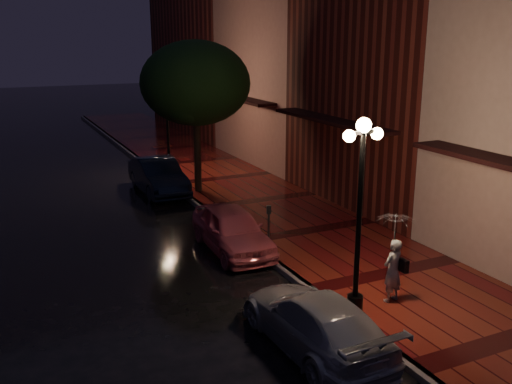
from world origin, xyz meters
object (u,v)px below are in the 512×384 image
streetlamp_far (167,119)px  street_tree (196,86)px  navy_car (158,176)px  silver_car (315,321)px  parking_meter (269,224)px  woman_with_umbrella (395,244)px  pink_car (232,230)px  streetlamp_near (360,204)px

streetlamp_far → street_tree: size_ratio=0.74×
street_tree → navy_car: 3.91m
streetlamp_far → silver_car: bearing=-96.1°
street_tree → navy_car: bearing=146.8°
parking_meter → street_tree: bearing=109.0°
streetlamp_far → navy_car: bearing=-117.7°
streetlamp_far → parking_meter: size_ratio=3.17×
woman_with_umbrella → parking_meter: (-1.17, 3.99, -0.57)m
streetlamp_far → pink_car: (-0.95, -9.22, -1.95)m
silver_car → woman_with_umbrella: size_ratio=1.93×
silver_car → streetlamp_far: bearing=-97.1°
pink_car → navy_car: bearing=93.4°
silver_car → parking_meter: parking_meter is taller
streetlamp_near → street_tree: 11.12m
pink_car → parking_meter: size_ratio=2.81×
street_tree → streetlamp_near: bearing=-91.3°
streetlamp_near → woman_with_umbrella: streetlamp_near is taller
streetlamp_near → navy_car: size_ratio=1.03×
street_tree → silver_car: bearing=-98.8°
street_tree → parking_meter: bearing=-93.7°
streetlamp_far → silver_car: streetlamp_far is taller
streetlamp_near → street_tree: bearing=88.7°
streetlamp_near → streetlamp_far: bearing=90.0°
streetlamp_near → navy_car: bearing=95.3°
streetlamp_far → street_tree: (0.26, -3.01, 1.64)m
streetlamp_near → navy_car: (-1.11, 11.88, -1.91)m
streetlamp_near → silver_car: bearing=-151.1°
silver_car → parking_meter: size_ratio=2.99×
pink_car → navy_car: (-0.16, 7.11, 0.04)m
woman_with_umbrella → silver_car: bearing=3.9°
streetlamp_far → pink_car: size_ratio=1.13×
street_tree → parking_meter: (-0.46, -7.06, -3.27)m
silver_car → woman_with_umbrella: bearing=-163.4°
navy_car → streetlamp_near: bearing=-84.7°
streetlamp_near → woman_with_umbrella: (0.97, -0.06, -1.06)m
pink_car → street_tree: bearing=81.1°
streetlamp_far → silver_car: (-1.58, -14.87, -2.01)m
streetlamp_near → woman_with_umbrella: size_ratio=2.05×
streetlamp_near → street_tree: street_tree is taller
pink_car → woman_with_umbrella: (1.92, -4.84, 0.89)m
streetlamp_far → parking_meter: (-0.20, -10.07, -1.63)m
streetlamp_near → pink_car: 5.25m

